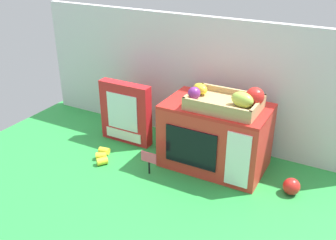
{
  "coord_description": "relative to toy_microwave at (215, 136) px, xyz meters",
  "views": [
    {
      "loc": [
        0.71,
        -1.31,
        0.89
      ],
      "look_at": [
        -0.02,
        0.02,
        0.16
      ],
      "focal_mm": 41.17,
      "sensor_mm": 36.0,
      "label": 1
    }
  ],
  "objects": [
    {
      "name": "loose_toy_banana",
      "position": [
        -0.45,
        -0.19,
        -0.12
      ],
      "size": [
        0.1,
        0.12,
        0.03
      ],
      "color": "yellow",
      "rests_on": "ground"
    },
    {
      "name": "toy_microwave",
      "position": [
        0.0,
        0.0,
        0.0
      ],
      "size": [
        0.42,
        0.26,
        0.28
      ],
      "color": "red",
      "rests_on": "ground"
    },
    {
      "name": "cookie_set_box",
      "position": [
        -0.45,
        0.0,
        0.01
      ],
      "size": [
        0.25,
        0.06,
        0.29
      ],
      "color": "red",
      "rests_on": "ground"
    },
    {
      "name": "food_groups_crate",
      "position": [
        0.05,
        -0.01,
        0.17
      ],
      "size": [
        0.3,
        0.19,
        0.1
      ],
      "color": "tan",
      "rests_on": "toy_microwave"
    },
    {
      "name": "price_sign",
      "position": [
        -0.2,
        -0.19,
        -0.07
      ],
      "size": [
        0.07,
        0.01,
        0.1
      ],
      "color": "black",
      "rests_on": "ground"
    },
    {
      "name": "ground_plane",
      "position": [
        -0.21,
        -0.02,
        -0.14
      ],
      "size": [
        1.7,
        1.7,
        0.0
      ],
      "primitive_type": "plane",
      "color": "green",
      "rests_on": "ground"
    },
    {
      "name": "loose_toy_apple",
      "position": [
        0.34,
        -0.05,
        -0.11
      ],
      "size": [
        0.07,
        0.07,
        0.07
      ],
      "primitive_type": "sphere",
      "color": "red",
      "rests_on": "ground"
    },
    {
      "name": "display_back_panel",
      "position": [
        -0.21,
        0.2,
        0.15
      ],
      "size": [
        1.61,
        0.03,
        0.58
      ],
      "primitive_type": "cube",
      "color": "silver",
      "rests_on": "ground"
    }
  ]
}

